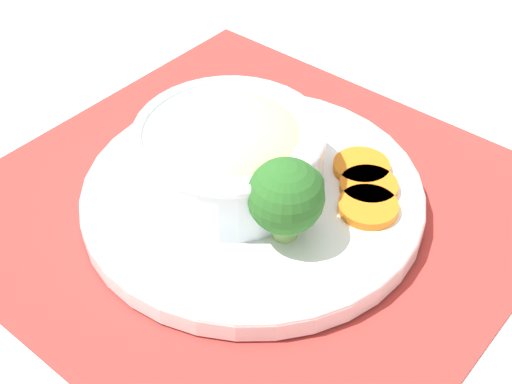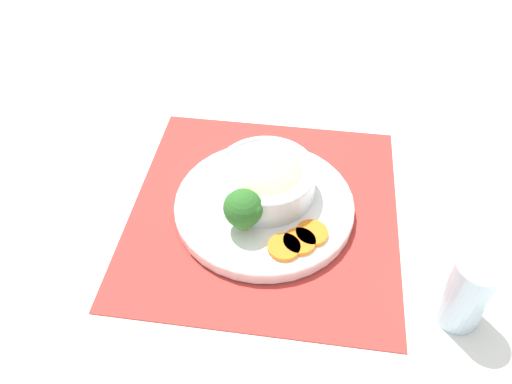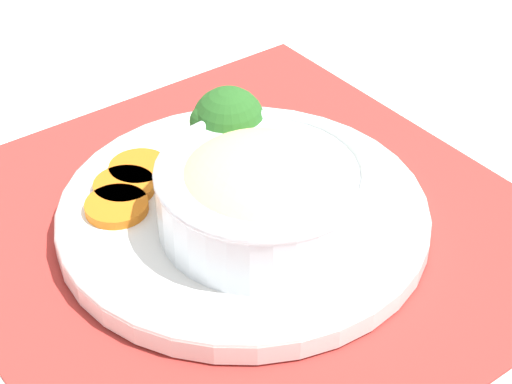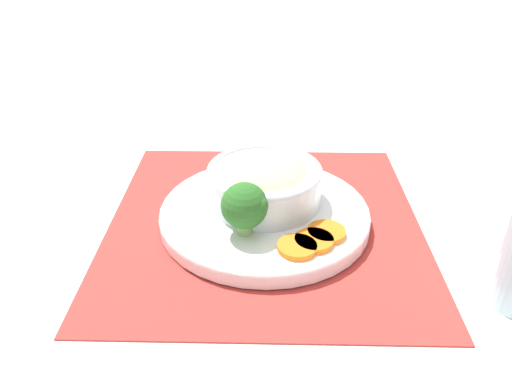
{
  "view_description": "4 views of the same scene",
  "coord_description": "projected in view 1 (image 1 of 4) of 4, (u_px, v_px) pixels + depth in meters",
  "views": [
    {
      "loc": [
        0.35,
        0.28,
        0.41
      ],
      "look_at": [
        0.02,
        0.02,
        0.04
      ],
      "focal_mm": 50.0,
      "sensor_mm": 36.0,
      "label": 1
    },
    {
      "loc": [
        -0.05,
        0.53,
        0.6
      ],
      "look_at": [
        0.01,
        0.0,
        0.04
      ],
      "focal_mm": 35.0,
      "sensor_mm": 36.0,
      "label": 2
    },
    {
      "loc": [
        -0.31,
        -0.41,
        0.43
      ],
      "look_at": [
        0.0,
        -0.01,
        0.04
      ],
      "focal_mm": 60.0,
      "sensor_mm": 36.0,
      "label": 3
    },
    {
      "loc": [
        0.01,
        0.57,
        0.39
      ],
      "look_at": [
        0.01,
        0.0,
        0.05
      ],
      "focal_mm": 35.0,
      "sensor_mm": 36.0,
      "label": 4
    }
  ],
  "objects": [
    {
      "name": "bowl",
      "position": [
        231.0,
        147.0,
        0.58
      ],
      "size": [
        0.16,
        0.16,
        0.06
      ],
      "color": "silver",
      "rests_on": "plate"
    },
    {
      "name": "plate",
      "position": [
        253.0,
        194.0,
        0.6
      ],
      "size": [
        0.29,
        0.29,
        0.02
      ],
      "color": "white",
      "rests_on": "placemat"
    },
    {
      "name": "carrot_slice_near",
      "position": [
        368.0,
        207.0,
        0.57
      ],
      "size": [
        0.05,
        0.05,
        0.01
      ],
      "color": "orange",
      "rests_on": "plate"
    },
    {
      "name": "carrot_slice_middle",
      "position": [
        369.0,
        186.0,
        0.59
      ],
      "size": [
        0.05,
        0.05,
        0.01
      ],
      "color": "orange",
      "rests_on": "plate"
    },
    {
      "name": "broccoli_floret",
      "position": [
        286.0,
        196.0,
        0.53
      ],
      "size": [
        0.06,
        0.06,
        0.07
      ],
      "color": "#84AD5B",
      "rests_on": "plate"
    },
    {
      "name": "ground_plane",
      "position": [
        253.0,
        207.0,
        0.61
      ],
      "size": [
        4.0,
        4.0,
        0.0
      ],
      "primitive_type": "plane",
      "color": "white"
    },
    {
      "name": "carrot_slice_far",
      "position": [
        361.0,
        167.0,
        0.61
      ],
      "size": [
        0.05,
        0.05,
        0.01
      ],
      "color": "orange",
      "rests_on": "plate"
    },
    {
      "name": "placemat",
      "position": [
        253.0,
        205.0,
        0.61
      ],
      "size": [
        0.43,
        0.45,
        0.0
      ],
      "color": "#B2332D",
      "rests_on": "ground_plane"
    }
  ]
}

